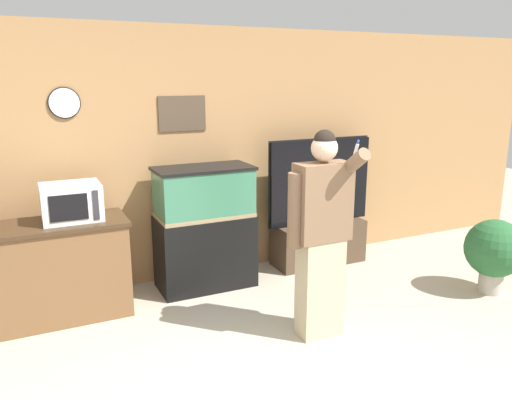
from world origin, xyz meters
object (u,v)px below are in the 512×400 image
(microwave, at_px, (71,202))
(aquarium_on_stand, at_px, (205,228))
(person_standing, at_px, (321,233))
(potted_plant, at_px, (494,250))
(counter_island, at_px, (46,272))
(tv_on_stand, at_px, (319,228))

(microwave, distance_m, aquarium_on_stand, 1.31)
(person_standing, bearing_deg, potted_plant, -0.57)
(microwave, relative_size, aquarium_on_stand, 0.40)
(aquarium_on_stand, xyz_separation_m, person_standing, (0.51, -1.35, 0.27))
(counter_island, distance_m, microwave, 0.66)
(microwave, relative_size, person_standing, 0.29)
(counter_island, bearing_deg, potted_plant, -17.50)
(potted_plant, bearing_deg, person_standing, 179.43)
(counter_island, xyz_separation_m, person_standing, (2.02, -1.25, 0.45))
(aquarium_on_stand, height_order, tv_on_stand, tv_on_stand)
(person_standing, height_order, potted_plant, person_standing)
(person_standing, xyz_separation_m, potted_plant, (2.01, -0.02, -0.45))
(microwave, xyz_separation_m, tv_on_stand, (2.64, 0.13, -0.62))
(counter_island, relative_size, person_standing, 0.83)
(counter_island, bearing_deg, aquarium_on_stand, 3.83)
(counter_island, bearing_deg, microwave, 6.16)
(counter_island, bearing_deg, tv_on_stand, 3.20)
(tv_on_stand, distance_m, potted_plant, 1.82)
(aquarium_on_stand, height_order, potted_plant, aquarium_on_stand)
(aquarium_on_stand, relative_size, person_standing, 0.73)
(potted_plant, bearing_deg, tv_on_stand, 128.13)
(tv_on_stand, height_order, person_standing, person_standing)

